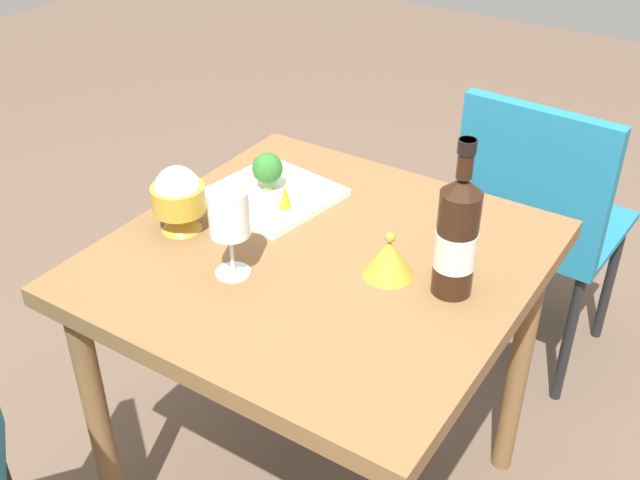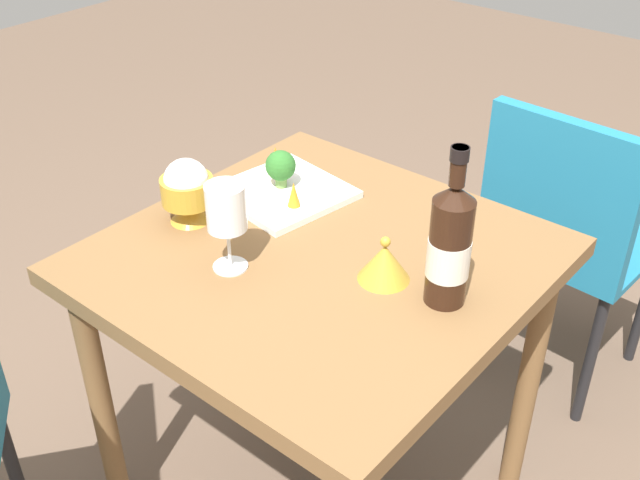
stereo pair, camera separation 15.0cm
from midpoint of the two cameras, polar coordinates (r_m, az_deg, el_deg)
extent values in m
cube|color=brown|center=(1.53, 2.81, -1.67)|extent=(0.80, 0.80, 0.04)
cylinder|color=brown|center=(1.87, 17.56, -10.03)|extent=(0.05, 0.05, 0.69)
cylinder|color=brown|center=(2.13, 0.82, -2.37)|extent=(0.05, 0.05, 0.69)
cylinder|color=brown|center=(1.77, -13.58, -12.20)|extent=(0.05, 0.05, 0.69)
cube|color=teal|center=(2.23, 20.45, 0.04)|extent=(0.42, 0.42, 0.02)
cube|color=teal|center=(1.98, 19.39, 3.06)|extent=(0.40, 0.06, 0.40)
cylinder|color=black|center=(2.54, 17.71, -1.27)|extent=(0.03, 0.03, 0.43)
cylinder|color=black|center=(2.28, 13.74, -4.83)|extent=(0.03, 0.03, 0.43)
cylinder|color=black|center=(2.18, 21.39, -8.38)|extent=(0.03, 0.03, 0.43)
cylinder|color=black|center=(1.87, -19.52, -16.42)|extent=(0.03, 0.03, 0.43)
cylinder|color=black|center=(1.36, 12.71, -1.01)|extent=(0.07, 0.08, 0.21)
cone|color=black|center=(1.30, 13.34, 3.31)|extent=(0.07, 0.08, 0.03)
cylinder|color=black|center=(1.28, 13.62, 5.25)|extent=(0.03, 0.03, 0.07)
cylinder|color=black|center=(1.27, 13.75, 6.17)|extent=(0.03, 0.03, 0.02)
cylinder|color=silver|center=(1.37, 12.66, -1.37)|extent=(0.08, 0.08, 0.07)
cylinder|color=white|center=(1.47, -3.81, -2.06)|extent=(0.07, 0.07, 0.00)
cylinder|color=white|center=(1.45, -3.88, -0.62)|extent=(0.01, 0.01, 0.08)
cylinder|color=white|center=(1.40, -4.01, 2.36)|extent=(0.08, 0.08, 0.09)
cone|color=gold|center=(1.62, -7.11, 2.08)|extent=(0.08, 0.08, 0.04)
cylinder|color=gold|center=(1.59, -7.23, 3.62)|extent=(0.11, 0.11, 0.05)
sphere|color=white|center=(1.58, -7.29, 4.33)|extent=(0.09, 0.09, 0.09)
cone|color=gold|center=(1.43, 7.81, -1.75)|extent=(0.10, 0.10, 0.07)
sphere|color=gold|center=(1.41, 7.95, -0.23)|extent=(0.02, 0.02, 0.02)
cube|color=white|center=(1.70, -0.19, 3.50)|extent=(0.28, 0.28, 0.02)
cylinder|color=#729E4C|center=(1.71, -0.41, 4.37)|extent=(0.03, 0.03, 0.03)
sphere|color=#2D6B28|center=(1.69, -0.41, 5.50)|extent=(0.07, 0.07, 0.07)
cone|color=orange|center=(1.62, 0.67, 3.35)|extent=(0.03, 0.03, 0.06)
cone|color=orange|center=(1.75, -0.88, 5.92)|extent=(0.03, 0.03, 0.07)
camera|label=1|loc=(0.07, -87.14, 1.86)|focal=42.94mm
camera|label=2|loc=(0.07, 92.86, -1.86)|focal=42.94mm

